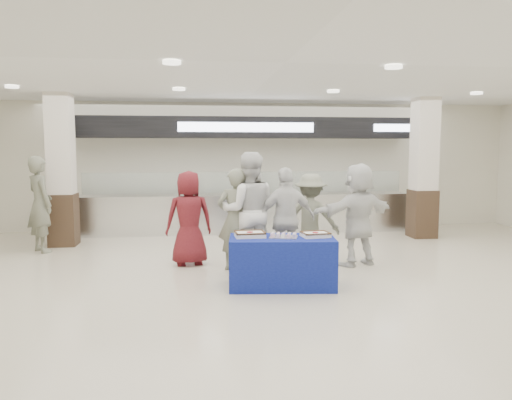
{
  "coord_description": "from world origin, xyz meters",
  "views": [
    {
      "loc": [
        -1.23,
        -6.69,
        2.07
      ],
      "look_at": [
        -0.2,
        1.6,
        1.19
      ],
      "focal_mm": 35.0,
      "sensor_mm": 36.0,
      "label": 1
    }
  ],
  "objects": [
    {
      "name": "ground",
      "position": [
        0.0,
        0.0,
        0.0
      ],
      "size": [
        14.0,
        14.0,
        0.0
      ],
      "primitive_type": "plane",
      "color": "beige",
      "rests_on": "ground"
    },
    {
      "name": "serving_line",
      "position": [
        0.0,
        5.4,
        1.16
      ],
      "size": [
        8.7,
        0.85,
        2.8
      ],
      "color": "silver",
      "rests_on": "ground"
    },
    {
      "name": "column_left",
      "position": [
        -4.0,
        4.2,
        1.53
      ],
      "size": [
        0.55,
        0.55,
        3.2
      ],
      "color": "#322216",
      "rests_on": "ground"
    },
    {
      "name": "column_right",
      "position": [
        4.0,
        4.2,
        1.53
      ],
      "size": [
        0.55,
        0.55,
        3.2
      ],
      "color": "#322216",
      "rests_on": "ground"
    },
    {
      "name": "display_table",
      "position": [
        0.05,
        0.49,
        0.38
      ],
      "size": [
        1.62,
        0.94,
        0.75
      ],
      "primitive_type": "cube",
      "rotation": [
        0.0,
        0.0,
        -0.11
      ],
      "color": "navy",
      "rests_on": "ground"
    },
    {
      "name": "sheet_cake_left",
      "position": [
        -0.42,
        0.58,
        0.8
      ],
      "size": [
        0.45,
        0.36,
        0.09
      ],
      "color": "white",
      "rests_on": "display_table"
    },
    {
      "name": "sheet_cake_right",
      "position": [
        0.55,
        0.46,
        0.79
      ],
      "size": [
        0.43,
        0.35,
        0.09
      ],
      "color": "white",
      "rests_on": "display_table"
    },
    {
      "name": "cupcake_tray",
      "position": [
        0.07,
        0.47,
        0.78
      ],
      "size": [
        0.47,
        0.4,
        0.07
      ],
      "color": "#B5B5BA",
      "rests_on": "display_table"
    },
    {
      "name": "civilian_maroon",
      "position": [
        -1.33,
        2.08,
        0.84
      ],
      "size": [
        0.89,
        0.65,
        1.67
      ],
      "primitive_type": "imported",
      "rotation": [
        0.0,
        0.0,
        3.29
      ],
      "color": "maroon",
      "rests_on": "ground"
    },
    {
      "name": "soldier_a",
      "position": [
        -0.54,
        1.66,
        0.86
      ],
      "size": [
        0.65,
        0.44,
        1.73
      ],
      "primitive_type": "imported",
      "rotation": [
        0.0,
        0.0,
        3.09
      ],
      "color": "slate",
      "rests_on": "ground"
    },
    {
      "name": "chef_tall",
      "position": [
        -0.32,
        1.67,
        1.0
      ],
      "size": [
        1.0,
        0.79,
        2.0
      ],
      "primitive_type": "imported",
      "rotation": [
        0.0,
        0.0,
        3.11
      ],
      "color": "white",
      "rests_on": "ground"
    },
    {
      "name": "chef_short",
      "position": [
        0.3,
        1.51,
        0.87
      ],
      "size": [
        1.08,
        0.6,
        1.75
      ],
      "primitive_type": "imported",
      "rotation": [
        0.0,
        0.0,
        3.31
      ],
      "color": "white",
      "rests_on": "ground"
    },
    {
      "name": "soldier_b",
      "position": [
        0.86,
        2.1,
        0.8
      ],
      "size": [
        1.19,
        0.95,
        1.61
      ],
      "primitive_type": "imported",
      "rotation": [
        0.0,
        0.0,
        2.75
      ],
      "color": "slate",
      "rests_on": "ground"
    },
    {
      "name": "civilian_white",
      "position": [
        1.62,
        1.7,
        0.9
      ],
      "size": [
        1.76,
        1.12,
        1.81
      ],
      "primitive_type": "imported",
      "rotation": [
        0.0,
        0.0,
        3.52
      ],
      "color": "white",
      "rests_on": "ground"
    },
    {
      "name": "soldier_bg",
      "position": [
        -4.27,
        3.57,
        0.96
      ],
      "size": [
        0.79,
        0.83,
        1.91
      ],
      "primitive_type": "imported",
      "rotation": [
        0.0,
        0.0,
        2.25
      ],
      "color": "slate",
      "rests_on": "ground"
    }
  ]
}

